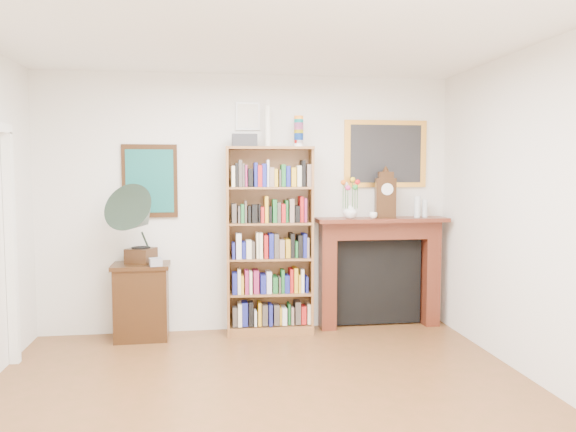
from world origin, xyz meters
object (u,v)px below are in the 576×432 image
at_px(bookshelf, 270,230).
at_px(side_cabinet, 142,301).
at_px(bottle_right, 425,208).
at_px(mantel_clock, 385,196).
at_px(flower_vase, 350,211).
at_px(cd_stack, 156,262).
at_px(bottle_left, 417,207).
at_px(gramophone, 139,219).
at_px(teacup, 373,215).
at_px(fireplace, 379,262).

xyz_separation_m(bookshelf, side_cabinet, (-1.36, -0.05, -0.73)).
distance_m(bookshelf, bottle_right, 1.77).
distance_m(mantel_clock, flower_vase, 0.43).
xyz_separation_m(bookshelf, cd_stack, (-1.19, -0.20, -0.29)).
bearing_deg(bottle_right, bottle_left, -169.11).
bearing_deg(gramophone, teacup, 25.46).
relative_size(mantel_clock, teacup, 5.87).
relative_size(fireplace, teacup, 16.91).
relative_size(flower_vase, bottle_right, 0.83).
relative_size(gramophone, bottle_right, 4.18).
bearing_deg(side_cabinet, teacup, -0.73).
bearing_deg(mantel_clock, teacup, -155.02).
xyz_separation_m(fireplace, cd_stack, (-2.44, -0.28, 0.10)).
height_order(flower_vase, teacup, flower_vase).
height_order(bookshelf, teacup, bookshelf).
relative_size(mantel_clock, bottle_left, 2.12).
relative_size(bookshelf, side_cabinet, 2.91).
distance_m(side_cabinet, fireplace, 2.63).
bearing_deg(gramophone, cd_stack, -0.17).
xyz_separation_m(flower_vase, bottle_left, (0.77, 0.02, 0.04)).
bearing_deg(bottle_left, bottle_right, 10.89).
distance_m(fireplace, mantel_clock, 0.75).
distance_m(cd_stack, bottle_left, 2.90).
relative_size(side_cabinet, flower_vase, 4.80).
bearing_deg(gramophone, mantel_clock, 26.41).
bearing_deg(gramophone, fireplace, 27.99).
xyz_separation_m(bottle_left, bottle_right, (0.10, 0.02, -0.02)).
bearing_deg(gramophone, bottle_right, 26.46).
relative_size(flower_vase, bottle_left, 0.69).
bearing_deg(fireplace, bottle_left, -8.59).
bearing_deg(cd_stack, flower_vase, 5.63).
bearing_deg(fireplace, bookshelf, -176.55).
xyz_separation_m(mantel_clock, flower_vase, (-0.40, -0.01, -0.16)).
xyz_separation_m(fireplace, teacup, (-0.11, -0.12, 0.54)).
bearing_deg(gramophone, side_cabinet, 111.43).
relative_size(side_cabinet, cd_stack, 6.63).
bearing_deg(mantel_clock, flower_vase, -171.98).
bearing_deg(mantel_clock, bookshelf, -172.82).
distance_m(cd_stack, teacup, 2.37).
height_order(gramophone, cd_stack, gramophone).
xyz_separation_m(fireplace, bottle_right, (0.51, -0.04, 0.60)).
relative_size(fireplace, mantel_clock, 2.88).
xyz_separation_m(bookshelf, bottle_left, (1.66, 0.02, 0.23)).
height_order(gramophone, mantel_clock, mantel_clock).
bearing_deg(cd_stack, side_cabinet, 136.46).
xyz_separation_m(gramophone, flower_vase, (2.24, 0.13, 0.06)).
xyz_separation_m(side_cabinet, flower_vase, (2.24, 0.05, 0.92)).
height_order(bookshelf, mantel_clock, bookshelf).
bearing_deg(cd_stack, gramophone, 156.43).
distance_m(bookshelf, teacup, 1.14).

